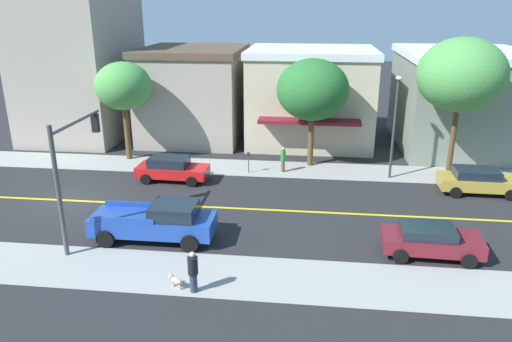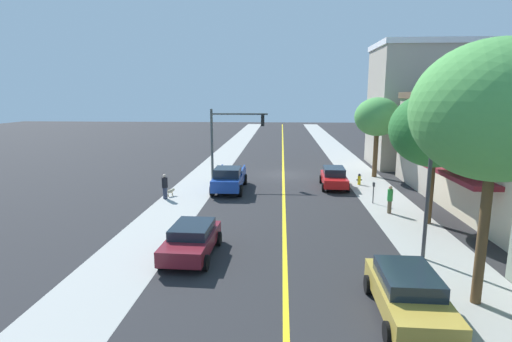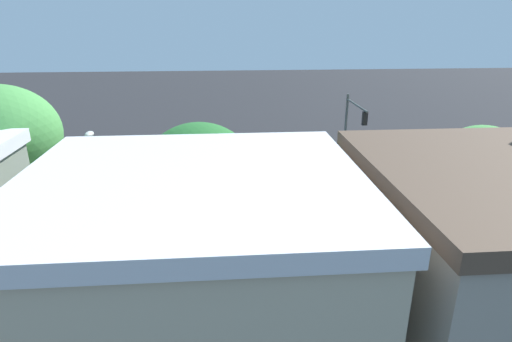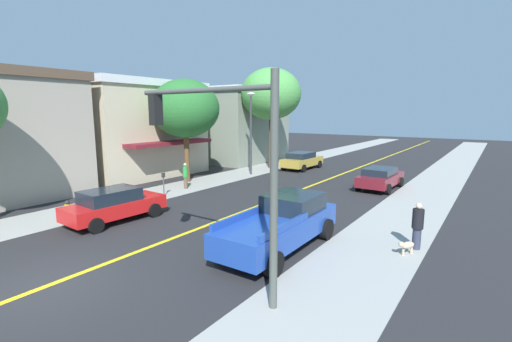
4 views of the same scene
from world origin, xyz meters
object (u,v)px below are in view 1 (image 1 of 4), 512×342
(fire_hydrant, at_px, (166,163))
(maroon_sedan_right_curb, at_px, (430,240))
(blue_pickup_truck, at_px, (157,221))
(pedestrian_green_shirt, at_px, (283,159))
(street_tree_right_corner, at_px, (461,75))
(street_tree_left_far, at_px, (123,87))
(street_lamp, at_px, (395,116))
(gold_sedan_left_curb, at_px, (478,180))
(parking_meter, at_px, (249,159))
(pedestrian_black_shirt, at_px, (193,271))
(traffic_light_mast, at_px, (72,159))
(red_sedan_left_curb, at_px, (172,168))
(small_dog, at_px, (175,280))
(street_tree_left_near, at_px, (313,90))

(fire_hydrant, relative_size, maroon_sedan_right_curb, 0.21)
(maroon_sedan_right_curb, height_order, blue_pickup_truck, blue_pickup_truck)
(fire_hydrant, bearing_deg, maroon_sedan_right_curb, 55.99)
(pedestrian_green_shirt, bearing_deg, street_tree_right_corner, -83.71)
(street_tree_left_far, distance_m, street_lamp, 17.75)
(street_tree_right_corner, relative_size, street_lamp, 1.35)
(street_lamp, height_order, gold_sedan_left_curb, street_lamp)
(parking_meter, distance_m, maroon_sedan_right_curb, 13.41)
(blue_pickup_truck, height_order, pedestrian_black_shirt, blue_pickup_truck)
(parking_meter, relative_size, street_lamp, 0.22)
(parking_meter, bearing_deg, street_lamp, 90.86)
(traffic_light_mast, height_order, blue_pickup_truck, traffic_light_mast)
(red_sedan_left_curb, relative_size, blue_pickup_truck, 0.77)
(fire_hydrant, bearing_deg, parking_meter, 88.44)
(fire_hydrant, bearing_deg, small_dog, 17.95)
(traffic_light_mast, xyz_separation_m, pedestrian_black_shirt, (3.60, 6.17, -3.02))
(gold_sedan_left_curb, xyz_separation_m, small_dog, (11.61, -14.58, -0.44))
(street_tree_left_far, distance_m, gold_sedan_left_curb, 23.00)
(red_sedan_left_curb, relative_size, small_dog, 6.80)
(gold_sedan_left_curb, bearing_deg, pedestrian_black_shirt, -138.47)
(street_tree_right_corner, bearing_deg, pedestrian_green_shirt, -89.10)
(red_sedan_left_curb, xyz_separation_m, blue_pickup_truck, (7.76, 1.55, 0.14))
(traffic_light_mast, distance_m, street_lamp, 18.46)
(traffic_light_mast, bearing_deg, red_sedan_left_curb, -13.57)
(traffic_light_mast, relative_size, maroon_sedan_right_curb, 1.38)
(street_tree_right_corner, distance_m, red_sedan_left_curb, 18.11)
(red_sedan_left_curb, xyz_separation_m, pedestrian_green_shirt, (-2.41, 6.68, 0.11))
(street_tree_left_near, distance_m, parking_meter, 6.07)
(pedestrian_black_shirt, height_order, pedestrian_green_shirt, pedestrian_black_shirt)
(fire_hydrant, distance_m, parking_meter, 5.51)
(street_tree_left_near, distance_m, small_dog, 17.04)
(street_tree_right_corner, xyz_separation_m, traffic_light_mast, (10.73, -19.01, -2.46))
(pedestrian_black_shirt, bearing_deg, blue_pickup_truck, -4.31)
(street_tree_left_near, distance_m, blue_pickup_truck, 14.24)
(street_tree_left_far, height_order, traffic_light_mast, street_tree_left_far)
(maroon_sedan_right_curb, distance_m, pedestrian_green_shirt, 12.39)
(parking_meter, bearing_deg, fire_hydrant, -91.56)
(gold_sedan_left_curb, relative_size, pedestrian_black_shirt, 2.65)
(street_tree_right_corner, distance_m, maroon_sedan_right_curb, 12.27)
(street_tree_right_corner, bearing_deg, street_tree_left_near, -99.44)
(street_tree_right_corner, relative_size, street_tree_left_far, 1.28)
(street_tree_right_corner, height_order, fire_hydrant, street_tree_right_corner)
(maroon_sedan_right_curb, bearing_deg, pedestrian_green_shirt, 126.35)
(street_tree_left_near, bearing_deg, gold_sedan_left_curb, 67.45)
(parking_meter, relative_size, pedestrian_black_shirt, 0.82)
(fire_hydrant, xyz_separation_m, maroon_sedan_right_curb, (9.91, 14.68, 0.31))
(street_tree_left_near, relative_size, street_lamp, 1.12)
(fire_hydrant, relative_size, parking_meter, 0.63)
(street_tree_right_corner, relative_size, fire_hydrant, 9.83)
(maroon_sedan_right_curb, bearing_deg, small_dog, -157.84)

